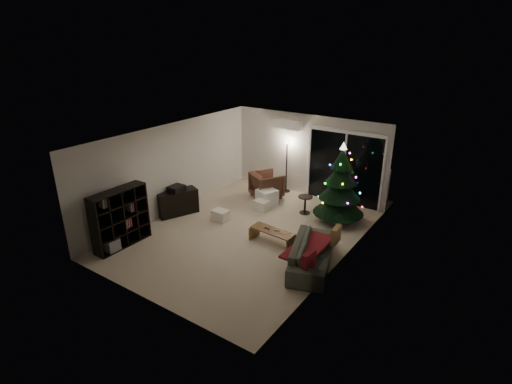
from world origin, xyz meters
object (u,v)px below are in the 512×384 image
sofa (312,253)px  coffee_table (272,237)px  bookshelf (115,216)px  armchair (267,185)px  christmas_tree (340,183)px  media_cabinet (178,202)px

sofa → coffee_table: bearing=55.6°
bookshelf → coffee_table: bookshelf is taller
bookshelf → armchair: bearing=66.3°
armchair → sofa: (2.93, -2.72, -0.10)m
bookshelf → coffee_table: (3.07, 2.07, -0.53)m
bookshelf → sofa: bearing=15.2°
armchair → coffee_table: 2.94m
armchair → christmas_tree: christmas_tree is taller
armchair → coffee_table: (1.71, -2.38, -0.22)m
media_cabinet → armchair: armchair is taller
sofa → christmas_tree: size_ratio=0.92×
armchair → coffee_table: armchair is taller
bookshelf → christmas_tree: 5.65m
bookshelf → coffee_table: size_ratio=1.27×
media_cabinet → armchair: size_ratio=1.27×
media_cabinet → coffee_table: 3.08m
coffee_table → sofa: bearing=-11.0°
bookshelf → christmas_tree: size_ratio=0.65×
bookshelf → armchair: size_ratio=1.62×
media_cabinet → coffee_table: (3.07, 0.06, -0.17)m
sofa → bookshelf: bearing=93.0°
armchair → sofa: armchair is taller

